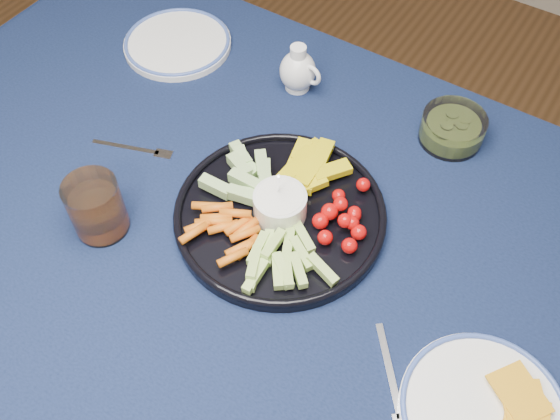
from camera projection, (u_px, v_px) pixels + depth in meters
The scene contains 9 objects.
dining_table at pixel (296, 318), 0.98m from camera, with size 1.67×1.07×0.75m.
crudite_platter at pixel (279, 211), 0.97m from camera, with size 0.33×0.33×0.11m.
creamer_pitcher at pixel (298, 71), 1.13m from camera, with size 0.09×0.07×0.09m.
pickle_bowl at pixel (452, 129), 1.07m from camera, with size 0.11×0.11×0.05m.
cheese_plate at pixel (485, 411), 0.79m from camera, with size 0.22×0.22×0.03m.
juice_tumbler at pixel (97, 210), 0.94m from camera, with size 0.08×0.08×0.10m.
fork_left at pixel (139, 150), 1.07m from camera, with size 0.14×0.06×0.00m.
fork_right at pixel (394, 389), 0.82m from camera, with size 0.11×0.13×0.00m.
side_plate_extra at pixel (177, 43), 1.23m from camera, with size 0.21×0.21×0.02m.
Camera 1 is at (0.22, -0.39, 1.54)m, focal length 40.00 mm.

